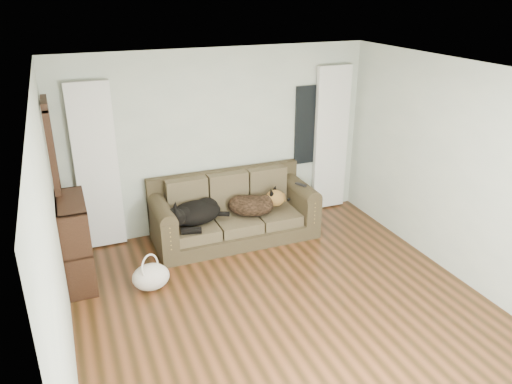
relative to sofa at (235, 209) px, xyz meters
name	(u,v)px	position (x,y,z in m)	size (l,w,h in m)	color
floor	(292,316)	(-0.04, -1.97, -0.45)	(5.00, 5.00, 0.00)	#32210E
ceiling	(300,77)	(-0.04, -1.97, 2.15)	(5.00, 5.00, 0.00)	white
wall_back	(218,141)	(-0.04, 0.53, 0.85)	(4.50, 0.04, 2.60)	beige
wall_left	(56,250)	(-2.29, -1.97, 0.85)	(0.04, 5.00, 2.60)	beige
wall_right	(471,178)	(2.21, -1.97, 0.85)	(0.04, 5.00, 2.60)	beige
curtain_left	(97,168)	(-1.74, 0.45, 0.70)	(0.55, 0.08, 2.25)	white
curtain_right	(331,139)	(1.76, 0.45, 0.70)	(0.55, 0.08, 2.25)	white
window_pane	(310,125)	(1.41, 0.50, 0.95)	(0.50, 0.03, 1.20)	black
door_casing	(58,190)	(-2.24, 0.08, 0.60)	(0.07, 0.60, 2.10)	black
sofa	(235,209)	(0.00, 0.00, 0.00)	(2.27, 0.98, 0.93)	black
dog_black_lab	(193,215)	(-0.61, -0.04, 0.03)	(0.73, 0.51, 0.31)	black
dog_shepherd	(253,205)	(0.27, -0.04, 0.04)	(0.68, 0.48, 0.30)	black
tv_remote	(301,185)	(0.96, -0.14, 0.28)	(0.05, 0.19, 0.02)	black
tote_bag	(151,277)	(-1.37, -0.86, -0.29)	(0.44, 0.34, 0.32)	silver
bookshelf	(76,245)	(-2.13, -0.37, 0.05)	(0.32, 0.86, 1.08)	black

